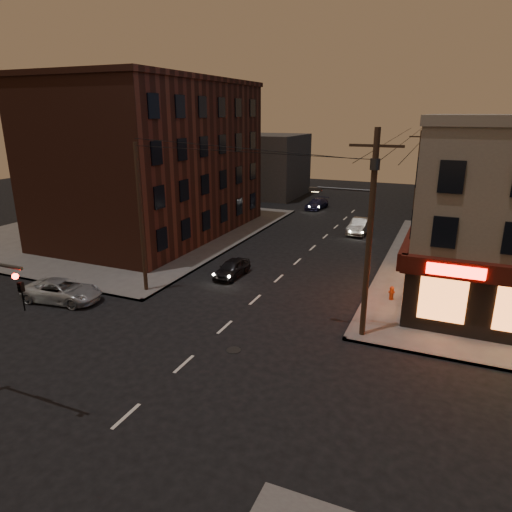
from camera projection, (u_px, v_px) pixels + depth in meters
The scene contains 14 objects.
ground at pixel (184, 364), 20.39m from camera, with size 120.00×120.00×0.00m, color black.
sidewalk_nw at pixel (129, 229), 43.81m from camera, with size 24.00×28.00×0.15m, color #514F4C.
brick_apartment at pixel (155, 161), 40.51m from camera, with size 12.00×20.00×13.00m, color #4A2317.
bg_building_ne_a at pixel (494, 186), 47.29m from camera, with size 10.00×12.00×7.00m, color #3F3D3A.
bg_building_nw at pixel (267, 165), 60.87m from camera, with size 9.00×10.00×8.00m, color #3F3D3A.
bg_building_ne_b at pixel (470, 174), 60.45m from camera, with size 8.00×8.00×6.00m, color #3F3D3A.
utility_pole_main at pixel (368, 225), 21.20m from camera, with size 4.20×0.44×10.00m.
utility_pole_far at pixel (417, 178), 44.42m from camera, with size 0.26×0.26×9.00m, color #382619.
utility_pole_west at pixel (141, 219), 27.25m from camera, with size 0.24×0.24×9.00m, color #382619.
suv_cross at pixel (62, 291), 27.02m from camera, with size 2.17×4.71×1.31m, color #9CA1A5.
sedan_near at pixel (232, 268), 31.10m from camera, with size 1.41×3.51×1.20m, color black.
sedan_mid at pixel (360, 226), 42.24m from camera, with size 1.48×4.25×1.40m, color slate.
sedan_far at pixel (317, 204), 53.01m from camera, with size 1.66×4.09×1.19m, color #1D1D3A.
fire_hydrant at pixel (392, 292), 26.93m from camera, with size 0.37×0.37×0.83m.
Camera 1 is at (10.11, -15.23, 10.75)m, focal length 32.00 mm.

